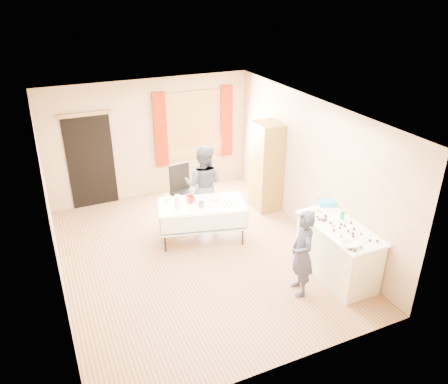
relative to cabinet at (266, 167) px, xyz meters
name	(u,v)px	position (x,y,z in m)	size (l,w,h in m)	color
floor	(197,255)	(-1.99, -1.12, -0.95)	(4.50, 5.50, 0.02)	#9E7047
ceiling	(192,112)	(-1.99, -1.12, 1.67)	(4.50, 5.50, 0.02)	white
wall_back	(150,139)	(-1.99, 1.64, 0.36)	(4.50, 0.02, 2.60)	tan
wall_front	(281,286)	(-1.99, -3.88, 0.36)	(4.50, 0.02, 2.60)	tan
wall_left	(50,217)	(-4.25, -1.12, 0.36)	(0.02, 5.50, 2.60)	tan
wall_right	(310,168)	(0.27, -1.12, 0.36)	(0.02, 5.50, 2.60)	tan
window_frame	(194,125)	(-0.99, 1.60, 0.56)	(1.32, 0.06, 1.52)	olive
window_pane	(194,125)	(-0.99, 1.58, 0.56)	(1.20, 0.02, 1.40)	white
curtain_left	(161,130)	(-1.77, 1.55, 0.56)	(0.28, 0.06, 1.65)	#9C1900
curtain_right	(226,122)	(-0.21, 1.55, 0.56)	(0.28, 0.06, 1.65)	#9C1900
doorway	(91,162)	(-3.29, 1.61, 0.06)	(0.95, 0.04, 2.00)	black
door_lintel	(84,114)	(-3.29, 1.58, 1.08)	(1.05, 0.06, 0.08)	olive
cabinet	(266,167)	(0.00, 0.00, 0.00)	(0.50, 0.60, 1.88)	olive
counter	(337,251)	(-0.10, -2.57, -0.48)	(0.71, 1.49, 0.91)	beige
party_table	(202,218)	(-1.70, -0.65, -0.49)	(1.73, 1.17, 0.75)	black
chair	(184,201)	(-1.68, 0.38, -0.61)	(0.51, 0.51, 1.08)	black
girl	(302,253)	(-0.89, -2.71, -0.23)	(0.45, 0.58, 1.42)	#25283D
woman	(204,185)	(-1.41, -0.03, -0.13)	(0.99, 0.94, 1.61)	black
soda_can	(342,216)	(0.08, -2.38, 0.03)	(0.07, 0.07, 0.12)	#049949
mixing_bowl	(350,245)	(-0.33, -3.09, 0.00)	(0.29, 0.29, 0.06)	white
foam_block	(315,210)	(-0.19, -2.00, 0.01)	(0.15, 0.10, 0.08)	white
blue_basket	(327,203)	(0.14, -1.87, 0.01)	(0.30, 0.20, 0.08)	#1A8EEA
pitcher	(178,202)	(-2.14, -0.62, -0.08)	(0.11, 0.11, 0.22)	silver
cup_red	(191,199)	(-1.87, -0.53, -0.12)	(0.22, 0.22, 0.13)	red
cup_rainbow	(201,205)	(-1.77, -0.80, -0.13)	(0.13, 0.13, 0.11)	red
small_bowl	(216,199)	(-1.41, -0.63, -0.16)	(0.21, 0.21, 0.05)	white
pastry_tray	(230,203)	(-1.22, -0.87, -0.18)	(0.28, 0.20, 0.02)	white
bottle	(167,197)	(-2.24, -0.31, -0.11)	(0.09, 0.09, 0.15)	white
cake_balls	(339,228)	(-0.16, -2.62, -0.01)	(0.54, 1.10, 0.04)	#3F2314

